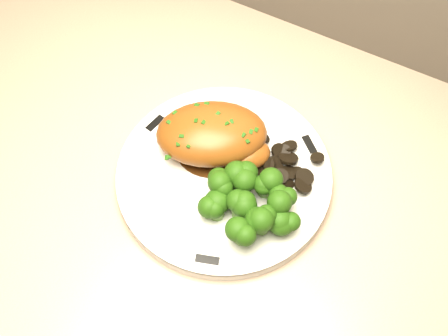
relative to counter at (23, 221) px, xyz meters
The scene contains 9 objects.
counter is the anchor object (origin of this frame).
plate 0.63m from the counter, ahead, with size 0.24×0.24×0.02m, color silver.
rim_accent_0 0.70m from the counter, 14.37° to the left, with size 0.03×0.01×0.00m, color black.
rim_accent_1 0.58m from the counter, 11.88° to the left, with size 0.03×0.01×0.00m, color black.
rim_accent_2 0.66m from the counter, ahead, with size 0.03×0.01×0.00m, color black.
gravy_pool 0.63m from the counter, 10.36° to the left, with size 0.09×0.09×0.00m, color #381D0A.
chicken_breast 0.65m from the counter, 10.25° to the left, with size 0.15×0.13×0.05m.
mushroom_pile 0.68m from the counter, 10.33° to the left, with size 0.09×0.06×0.02m.
broccoli_florets 0.69m from the counter, ahead, with size 0.10×0.09×0.04m.
Camera 1 is at (0.86, 1.44, 1.48)m, focal length 45.00 mm.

